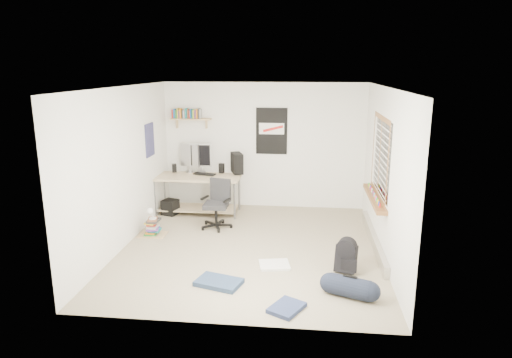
# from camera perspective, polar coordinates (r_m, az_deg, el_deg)

# --- Properties ---
(floor) EXTENTS (4.00, 4.50, 0.01)m
(floor) POSITION_cam_1_polar(r_m,az_deg,el_deg) (7.33, -0.66, -8.55)
(floor) COLOR gray
(floor) RESTS_ON ground
(ceiling) EXTENTS (4.00, 4.50, 0.01)m
(ceiling) POSITION_cam_1_polar(r_m,az_deg,el_deg) (6.78, -0.72, 11.46)
(ceiling) COLOR white
(ceiling) RESTS_ON ground
(back_wall) EXTENTS (4.00, 0.01, 2.50)m
(back_wall) POSITION_cam_1_polar(r_m,az_deg,el_deg) (9.15, 1.01, 4.18)
(back_wall) COLOR silver
(back_wall) RESTS_ON ground
(left_wall) EXTENTS (0.01, 4.50, 2.50)m
(left_wall) POSITION_cam_1_polar(r_m,az_deg,el_deg) (7.45, -16.19, 1.39)
(left_wall) COLOR silver
(left_wall) RESTS_ON ground
(right_wall) EXTENTS (0.01, 4.50, 2.50)m
(right_wall) POSITION_cam_1_polar(r_m,az_deg,el_deg) (7.00, 15.83, 0.63)
(right_wall) COLOR silver
(right_wall) RESTS_ON ground
(desk) EXTENTS (1.78, 1.10, 0.76)m
(desk) POSITION_cam_1_polar(r_m,az_deg,el_deg) (8.94, -7.27, -1.99)
(desk) COLOR tan
(desk) RESTS_ON floor
(monitor_left) EXTENTS (0.42, 0.24, 0.45)m
(monitor_left) POSITION_cam_1_polar(r_m,az_deg,el_deg) (9.13, -8.24, 2.29)
(monitor_left) COLOR #939498
(monitor_left) RESTS_ON desk
(monitor_right) EXTENTS (0.43, 0.15, 0.46)m
(monitor_right) POSITION_cam_1_polar(r_m,az_deg,el_deg) (9.08, -6.90, 2.31)
(monitor_right) COLOR #A09FA4
(monitor_right) RESTS_ON desk
(pc_tower) EXTENTS (0.30, 0.42, 0.39)m
(pc_tower) POSITION_cam_1_polar(r_m,az_deg,el_deg) (8.95, -2.40, 2.01)
(pc_tower) COLOR black
(pc_tower) RESTS_ON desk
(keyboard) EXTENTS (0.45, 0.26, 0.02)m
(keyboard) POSITION_cam_1_polar(r_m,az_deg,el_deg) (8.90, -6.43, 0.64)
(keyboard) COLOR black
(keyboard) RESTS_ON desk
(speaker_left) EXTENTS (0.11, 0.11, 0.16)m
(speaker_left) POSITION_cam_1_polar(r_m,az_deg,el_deg) (9.18, -10.17, 1.37)
(speaker_left) COLOR black
(speaker_left) RESTS_ON desk
(speaker_right) EXTENTS (0.11, 0.11, 0.18)m
(speaker_right) POSITION_cam_1_polar(r_m,az_deg,el_deg) (9.00, -4.33, 1.36)
(speaker_right) COLOR black
(speaker_right) RESTS_ON desk
(office_chair) EXTENTS (0.70, 0.70, 0.87)m
(office_chair) POSITION_cam_1_polar(r_m,az_deg,el_deg) (8.05, -5.04, -2.78)
(office_chair) COLOR #262628
(office_chair) RESTS_ON floor
(wall_shelf) EXTENTS (0.80, 0.22, 0.24)m
(wall_shelf) POSITION_cam_1_polar(r_m,az_deg,el_deg) (9.20, -8.14, 7.43)
(wall_shelf) COLOR tan
(wall_shelf) RESTS_ON back_wall
(poster_back_wall) EXTENTS (0.62, 0.03, 0.92)m
(poster_back_wall) POSITION_cam_1_polar(r_m,az_deg,el_deg) (9.06, 1.96, 6.00)
(poster_back_wall) COLOR black
(poster_back_wall) RESTS_ON back_wall
(poster_left_wall) EXTENTS (0.02, 0.42, 0.60)m
(poster_left_wall) POSITION_cam_1_polar(r_m,az_deg,el_deg) (8.50, -13.14, 4.78)
(poster_left_wall) COLOR navy
(poster_left_wall) RESTS_ON left_wall
(window) EXTENTS (0.10, 1.50, 1.26)m
(window) POSITION_cam_1_polar(r_m,az_deg,el_deg) (7.24, 15.13, 2.72)
(window) COLOR brown
(window) RESTS_ON right_wall
(baseboard_heater) EXTENTS (0.08, 2.50, 0.18)m
(baseboard_heater) POSITION_cam_1_polar(r_m,az_deg,el_deg) (7.61, 14.52, -7.38)
(baseboard_heater) COLOR #B7B2A8
(baseboard_heater) RESTS_ON floor
(backpack) EXTENTS (0.34, 0.30, 0.38)m
(backpack) POSITION_cam_1_polar(r_m,az_deg,el_deg) (6.55, 11.18, -9.71)
(backpack) COLOR black
(backpack) RESTS_ON floor
(duffel_bag) EXTENTS (0.34, 0.34, 0.51)m
(duffel_bag) POSITION_cam_1_polar(r_m,az_deg,el_deg) (5.92, 11.62, -13.01)
(duffel_bag) COLOR black
(duffel_bag) RESTS_ON floor
(tshirt) EXTENTS (0.48, 0.43, 0.04)m
(tshirt) POSITION_cam_1_polar(r_m,az_deg,el_deg) (6.67, 2.31, -10.67)
(tshirt) COLOR silver
(tshirt) RESTS_ON floor
(jeans_a) EXTENTS (0.66, 0.52, 0.06)m
(jeans_a) POSITION_cam_1_polar(r_m,az_deg,el_deg) (6.17, -4.67, -12.75)
(jeans_a) COLOR #233450
(jeans_a) RESTS_ON floor
(jeans_b) EXTENTS (0.48, 0.52, 0.05)m
(jeans_b) POSITION_cam_1_polar(r_m,az_deg,el_deg) (5.59, 3.85, -15.77)
(jeans_b) COLOR navy
(jeans_b) RESTS_ON floor
(book_stack) EXTENTS (0.57, 0.53, 0.31)m
(book_stack) POSITION_cam_1_polar(r_m,az_deg,el_deg) (7.98, -12.83, -5.81)
(book_stack) COLOR brown
(book_stack) RESTS_ON floor
(desk_lamp) EXTENTS (0.20, 0.24, 0.20)m
(desk_lamp) POSITION_cam_1_polar(r_m,az_deg,el_deg) (7.88, -12.83, -4.29)
(desk_lamp) COLOR silver
(desk_lamp) RESTS_ON book_stack
(subwoofer) EXTENTS (0.34, 0.34, 0.30)m
(subwoofer) POSITION_cam_1_polar(r_m,az_deg,el_deg) (9.00, -10.67, -3.51)
(subwoofer) COLOR black
(subwoofer) RESTS_ON floor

